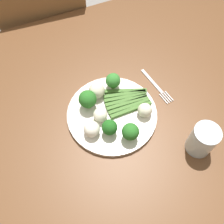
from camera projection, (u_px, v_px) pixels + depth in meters
ground_plane at (115, 174)px, 1.45m from camera, size 6.00×6.00×0.02m
dining_table at (116, 123)px, 0.89m from camera, size 1.39×1.07×0.72m
chair at (49, 37)px, 1.31m from camera, size 0.43×0.43×0.87m
plate at (112, 114)px, 0.80m from camera, size 0.29×0.29×0.01m
asparagus_bundle at (127, 101)px, 0.81m from camera, size 0.15×0.11×0.01m
broccoli_front at (110, 127)px, 0.73m from camera, size 0.05×0.05×0.06m
broccoli_left at (88, 99)px, 0.78m from camera, size 0.06×0.06×0.07m
broccoli_right at (130, 132)px, 0.72m from camera, size 0.05×0.05×0.06m
broccoli_back_right at (113, 81)px, 0.82m from camera, size 0.05×0.05×0.06m
cauliflower_near_center at (92, 129)px, 0.74m from camera, size 0.05×0.05×0.05m
cauliflower_back at (97, 91)px, 0.81m from camera, size 0.05×0.05×0.05m
cauliflower_edge at (145, 110)px, 0.78m from camera, size 0.05×0.05×0.05m
cauliflower_near_fork at (100, 115)px, 0.77m from camera, size 0.05×0.05×0.05m
fork at (156, 86)px, 0.87m from camera, size 0.04×0.17×0.00m
water_glass at (202, 140)px, 0.71m from camera, size 0.08×0.08×0.10m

